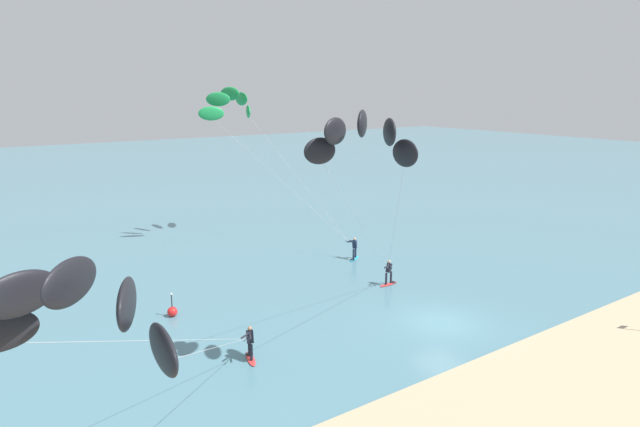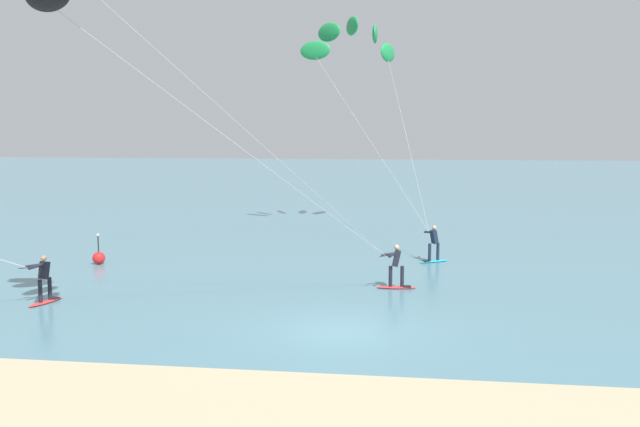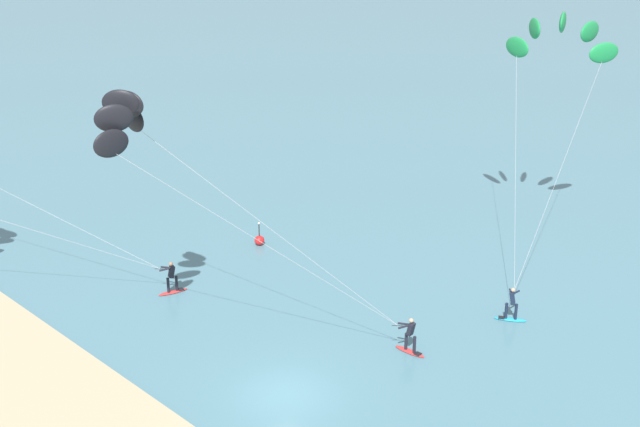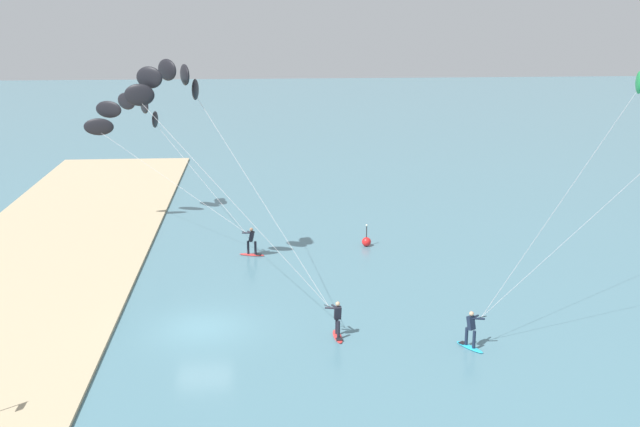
% 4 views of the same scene
% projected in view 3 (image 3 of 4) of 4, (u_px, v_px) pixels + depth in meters
% --- Properties ---
extents(ground_plane, '(240.00, 240.00, 0.00)m').
position_uv_depth(ground_plane, '(285.00, 394.00, 33.93)').
color(ground_plane, slate).
extents(kitesurfer_mid_water, '(11.47, 10.20, 11.58)m').
position_uv_depth(kitesurfer_mid_water, '(137.00, 129.00, 33.67)').
color(kitesurfer_mid_water, red).
rests_on(kitesurfer_mid_water, ground).
extents(kitesurfer_far_out, '(8.53, 13.04, 12.62)m').
position_uv_depth(kitesurfer_far_out, '(560.00, 45.00, 45.20)').
color(kitesurfer_far_out, '#23ADD1').
rests_on(kitesurfer_far_out, ground).
extents(marker_buoy, '(0.56, 0.56, 1.38)m').
position_uv_depth(marker_buoy, '(259.00, 240.00, 47.49)').
color(marker_buoy, red).
rests_on(marker_buoy, ground).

